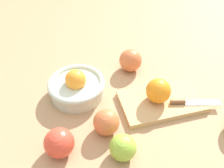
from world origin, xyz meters
TOP-DOWN VIEW (x-y plane):
  - ground_plane at (0.00, 0.00)m, footprint 2.40×2.40m
  - bowl at (-0.20, 0.07)m, footprint 0.18×0.18m
  - cutting_board at (0.07, -0.01)m, footprint 0.27×0.18m
  - orange_on_board at (0.05, -0.01)m, footprint 0.08×0.08m
  - knife at (0.14, -0.04)m, footprint 0.16×0.03m
  - apple_front_left at (-0.25, -0.14)m, footprint 0.08×0.08m
  - apple_front_left_2 at (-0.12, -0.09)m, footprint 0.07×0.07m
  - apple_front_left_3 at (-0.09, -0.17)m, footprint 0.07×0.07m
  - apple_back_center at (-0.00, 0.17)m, footprint 0.08×0.08m

SIDE VIEW (x-z plane):
  - ground_plane at x=0.00m, z-range 0.00..0.00m
  - cutting_board at x=0.07m, z-range 0.00..0.02m
  - knife at x=0.14m, z-range 0.02..0.03m
  - apple_front_left_3 at x=-0.09m, z-range 0.00..0.07m
  - bowl at x=-0.20m, z-range -0.01..0.08m
  - apple_front_left_2 at x=-0.12m, z-range 0.00..0.07m
  - apple_front_left at x=-0.25m, z-range 0.00..0.08m
  - apple_back_center at x=0.00m, z-range 0.00..0.08m
  - orange_on_board at x=0.05m, z-range 0.02..0.09m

